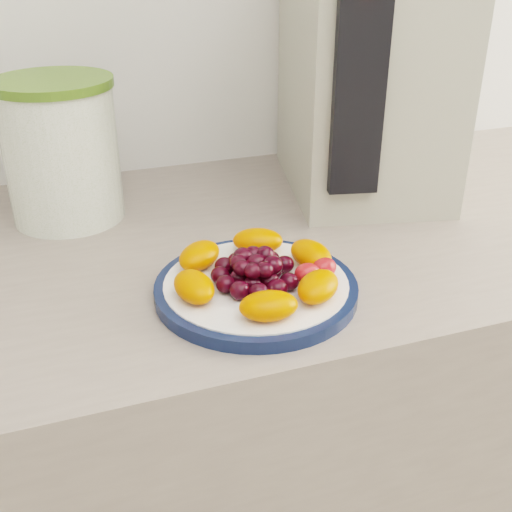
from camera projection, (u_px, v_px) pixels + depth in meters
name	position (u px, v px, depth m)	size (l,w,h in m)	color
counter	(279.00, 464.00, 1.10)	(3.50, 0.60, 0.90)	gray
cabinet_face	(279.00, 476.00, 1.12)	(3.48, 0.58, 0.84)	#94654A
plate_rim	(256.00, 289.00, 0.73)	(0.23, 0.23, 0.01)	#101D3E
plate_face	(256.00, 288.00, 0.73)	(0.21, 0.21, 0.02)	white
canister	(62.00, 155.00, 0.88)	(0.15, 0.15, 0.19)	#4B671C
canister_lid	(51.00, 83.00, 0.84)	(0.16, 0.16, 0.01)	#4C6E21
appliance_body	(367.00, 63.00, 0.95)	(0.22, 0.31, 0.38)	#A5A28F
appliance_panel	(359.00, 85.00, 0.80)	(0.07, 0.02, 0.28)	black
fruit_plate	(261.00, 270.00, 0.72)	(0.20, 0.20, 0.04)	#E55000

